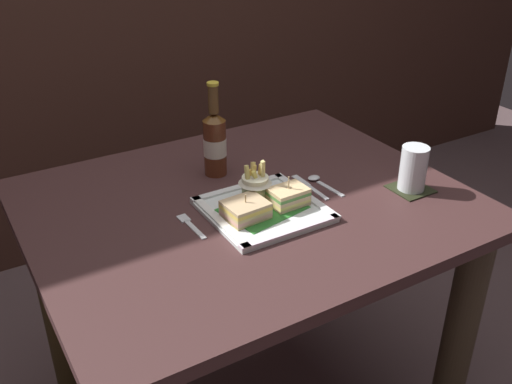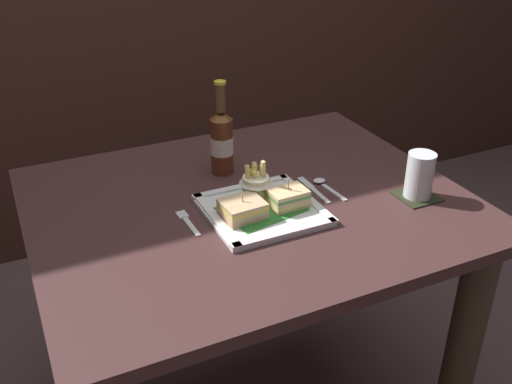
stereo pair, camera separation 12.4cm
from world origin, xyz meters
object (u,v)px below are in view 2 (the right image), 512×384
object	(u,v)px
dining_table	(250,255)
square_plate	(263,210)
sandwich_half_left	(243,209)
sandwich_half_right	(288,198)
fries_cup	(256,183)
spoon	(323,184)
beer_bottle	(223,140)
water_glass	(419,178)
fork	(187,221)
knife	(312,189)

from	to	relation	value
dining_table	square_plate	xyz separation A→B (m)	(0.00, -0.07, 0.18)
sandwich_half_left	sandwich_half_right	bearing A→B (deg)	0.00
sandwich_half_left	fries_cup	xyz separation A→B (m)	(0.07, 0.07, 0.02)
sandwich_half_left	square_plate	bearing A→B (deg)	12.63
spoon	beer_bottle	bearing A→B (deg)	137.88
sandwich_half_right	water_glass	xyz separation A→B (m)	(0.33, -0.09, 0.02)
beer_bottle	fork	bearing A→B (deg)	-130.63
fork	spoon	xyz separation A→B (m)	(0.39, 0.02, 0.00)
square_plate	fries_cup	world-z (taller)	fries_cup
square_plate	spoon	size ratio (longest dim) A/B	2.03
water_glass	fries_cup	bearing A→B (deg)	158.66
dining_table	beer_bottle	distance (m)	0.33
knife	spoon	bearing A→B (deg)	10.09
fork	knife	bearing A→B (deg)	2.48
fork	knife	world-z (taller)	same
water_glass	spoon	size ratio (longest dim) A/B	0.90
dining_table	sandwich_half_right	size ratio (longest dim) A/B	11.55
sandwich_half_left	beer_bottle	bearing A→B (deg)	77.39
dining_table	sandwich_half_left	size ratio (longest dim) A/B	10.47
fries_cup	fork	size ratio (longest dim) A/B	0.88
sandwich_half_right	spoon	size ratio (longest dim) A/B	0.71
sandwich_half_right	knife	world-z (taller)	sandwich_half_right
fork	sandwich_half_left	bearing A→B (deg)	-22.68
water_glass	sandwich_half_right	bearing A→B (deg)	165.59
sandwich_half_right	water_glass	world-z (taller)	water_glass
fork	spoon	world-z (taller)	spoon
dining_table	fries_cup	bearing A→B (deg)	-63.19
beer_bottle	knife	bearing A→B (deg)	-48.61
knife	dining_table	bearing A→B (deg)	173.97
square_plate	fork	xyz separation A→B (m)	(-0.19, 0.04, -0.00)
sandwich_half_left	knife	bearing A→B (deg)	16.04
beer_bottle	sandwich_half_right	bearing A→B (deg)	-76.59
fork	square_plate	bearing A→B (deg)	-11.60
sandwich_half_right	spoon	world-z (taller)	sandwich_half_right
dining_table	square_plate	bearing A→B (deg)	-86.37
sandwich_half_right	fries_cup	distance (m)	0.09
dining_table	water_glass	size ratio (longest dim) A/B	9.16
fries_cup	knife	distance (m)	0.18
fries_cup	knife	size ratio (longest dim) A/B	0.72
fries_cup	spoon	bearing A→B (deg)	2.02
dining_table	sandwich_half_right	bearing A→B (deg)	-52.54
water_glass	beer_bottle	bearing A→B (deg)	138.55
spoon	knife	bearing A→B (deg)	-169.91
knife	sandwich_half_right	bearing A→B (deg)	-148.87
knife	beer_bottle	bearing A→B (deg)	131.39
fries_cup	spoon	distance (m)	0.21
square_plate	sandwich_half_right	world-z (taller)	sandwich_half_right
dining_table	water_glass	bearing A→B (deg)	-23.24
square_plate	spoon	xyz separation A→B (m)	(0.21, 0.06, -0.00)
sandwich_half_left	beer_bottle	distance (m)	0.28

